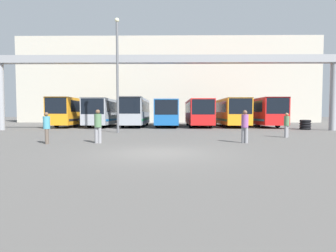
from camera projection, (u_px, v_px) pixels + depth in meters
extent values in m
plane|color=#514F4C|center=(159.00, 153.00, 10.57)|extent=(200.00, 200.00, 0.00)
cube|color=#B7B2A3|center=(169.00, 83.00, 50.39)|extent=(52.14, 12.00, 14.69)
cylinder|color=gray|center=(1.00, 97.00, 24.64)|extent=(0.60, 0.60, 6.25)
cylinder|color=gray|center=(333.00, 97.00, 24.29)|extent=(0.60, 0.60, 6.25)
cube|color=gray|center=(166.00, 59.00, 24.29)|extent=(31.71, 0.80, 0.70)
cube|color=orange|center=(77.00, 111.00, 32.60)|extent=(2.44, 11.88, 2.95)
cube|color=black|center=(56.00, 106.00, 26.66)|extent=(2.25, 0.06, 1.65)
cube|color=black|center=(77.00, 107.00, 32.57)|extent=(2.47, 10.10, 1.24)
cube|color=black|center=(77.00, 119.00, 32.65)|extent=(2.47, 11.29, 0.24)
cylinder|color=black|center=(57.00, 123.00, 29.36)|extent=(0.28, 0.92, 0.92)
cylinder|color=black|center=(76.00, 123.00, 29.33)|extent=(0.28, 0.92, 0.92)
cylinder|color=black|center=(78.00, 121.00, 36.00)|extent=(0.28, 0.92, 0.92)
cylinder|color=black|center=(93.00, 121.00, 35.98)|extent=(0.28, 0.92, 0.92)
cube|color=#999EA5|center=(105.00, 112.00, 31.93)|extent=(2.56, 10.63, 2.86)
cube|color=black|center=(92.00, 106.00, 26.62)|extent=(2.36, 0.06, 1.60)
cube|color=black|center=(105.00, 107.00, 31.91)|extent=(2.59, 9.04, 1.20)
cube|color=#1966B2|center=(106.00, 119.00, 31.98)|extent=(2.59, 10.10, 0.24)
cylinder|color=black|center=(89.00, 123.00, 29.03)|extent=(0.28, 1.10, 1.10)
cylinder|color=black|center=(109.00, 123.00, 29.01)|extent=(0.28, 1.10, 1.10)
cylinder|color=black|center=(103.00, 121.00, 34.98)|extent=(0.28, 1.10, 1.10)
cylinder|color=black|center=(120.00, 121.00, 34.95)|extent=(0.28, 1.10, 1.10)
cube|color=#999EA5|center=(136.00, 111.00, 31.62)|extent=(2.45, 10.10, 2.98)
cube|color=black|center=(129.00, 105.00, 26.57)|extent=(2.26, 0.06, 1.67)
cube|color=black|center=(136.00, 107.00, 31.60)|extent=(2.48, 8.59, 1.25)
cube|color=#268C4C|center=(136.00, 119.00, 31.67)|extent=(2.48, 9.60, 0.24)
cylinder|color=black|center=(123.00, 123.00, 28.88)|extent=(0.28, 0.95, 0.95)
cylinder|color=black|center=(142.00, 123.00, 28.85)|extent=(0.28, 0.95, 0.95)
cylinder|color=black|center=(131.00, 122.00, 34.53)|extent=(0.28, 0.95, 0.95)
cylinder|color=black|center=(147.00, 122.00, 34.50)|extent=(0.28, 0.95, 0.95)
cube|color=#1959A5|center=(167.00, 112.00, 32.43)|extent=(2.56, 11.79, 2.73)
cube|color=black|center=(166.00, 107.00, 26.54)|extent=(2.35, 0.06, 1.53)
cube|color=black|center=(167.00, 108.00, 32.40)|extent=(2.59, 10.02, 1.15)
cube|color=black|center=(167.00, 119.00, 32.47)|extent=(2.59, 11.20, 0.24)
cylinder|color=black|center=(157.00, 123.00, 29.20)|extent=(0.28, 1.03, 1.03)
cylinder|color=black|center=(177.00, 123.00, 29.18)|extent=(0.28, 1.03, 1.03)
cylinder|color=black|center=(159.00, 121.00, 35.80)|extent=(0.28, 1.03, 1.03)
cylinder|color=black|center=(176.00, 121.00, 35.77)|extent=(0.28, 1.03, 1.03)
cube|color=red|center=(198.00, 112.00, 31.53)|extent=(2.53, 10.07, 2.77)
cube|color=black|center=(203.00, 107.00, 26.49)|extent=(2.33, 0.06, 1.55)
cube|color=black|center=(198.00, 108.00, 31.50)|extent=(2.56, 8.56, 1.17)
cube|color=red|center=(198.00, 119.00, 31.57)|extent=(2.56, 9.57, 0.24)
cylinder|color=black|center=(191.00, 123.00, 28.78)|extent=(0.28, 1.01, 1.01)
cylinder|color=black|center=(211.00, 123.00, 28.76)|extent=(0.28, 1.01, 1.01)
cylinder|color=black|center=(187.00, 122.00, 34.42)|extent=(0.28, 1.01, 1.01)
cylinder|color=black|center=(204.00, 122.00, 34.39)|extent=(0.28, 1.01, 1.01)
cube|color=orange|center=(229.00, 112.00, 31.95)|extent=(2.59, 11.02, 2.86)
cube|color=black|center=(241.00, 106.00, 26.45)|extent=(2.38, 0.06, 1.60)
cube|color=black|center=(229.00, 107.00, 31.93)|extent=(2.62, 9.37, 1.20)
cube|color=#268C4C|center=(228.00, 119.00, 32.00)|extent=(2.62, 10.47, 0.24)
cylinder|color=black|center=(224.00, 123.00, 28.95)|extent=(0.28, 1.06, 1.06)
cylinder|color=black|center=(245.00, 123.00, 28.92)|extent=(0.28, 1.06, 1.06)
cylinder|color=black|center=(215.00, 121.00, 35.11)|extent=(0.28, 1.06, 1.06)
cylinder|color=black|center=(232.00, 121.00, 35.08)|extent=(0.28, 1.06, 1.06)
cube|color=red|center=(258.00, 112.00, 32.56)|extent=(2.51, 12.33, 2.92)
cube|color=black|center=(278.00, 106.00, 26.40)|extent=(2.31, 0.06, 1.63)
cube|color=black|center=(258.00, 107.00, 32.54)|extent=(2.54, 10.48, 1.23)
cube|color=#1966B2|center=(258.00, 119.00, 32.61)|extent=(2.54, 11.71, 0.24)
cylinder|color=black|center=(258.00, 123.00, 29.19)|extent=(0.28, 1.09, 1.09)
cylinder|color=black|center=(278.00, 123.00, 29.17)|extent=(0.28, 1.09, 1.09)
cylinder|color=black|center=(241.00, 121.00, 36.09)|extent=(0.28, 1.09, 1.09)
cylinder|color=black|center=(257.00, 121.00, 36.06)|extent=(0.28, 1.09, 1.09)
cylinder|color=gray|center=(100.00, 135.00, 14.04)|extent=(0.20, 0.20, 0.86)
cylinder|color=gray|center=(96.00, 135.00, 14.03)|extent=(0.20, 0.20, 0.86)
cylinder|color=#4C724C|center=(98.00, 121.00, 13.99)|extent=(0.37, 0.37, 0.71)
sphere|color=brown|center=(98.00, 112.00, 13.97)|extent=(0.23, 0.23, 0.23)
cylinder|color=gray|center=(287.00, 132.00, 17.38)|extent=(0.18, 0.18, 0.78)
cylinder|color=gray|center=(286.00, 132.00, 17.28)|extent=(0.18, 0.18, 0.78)
cylinder|color=#4C724C|center=(287.00, 121.00, 17.29)|extent=(0.34, 0.34, 0.65)
sphere|color=#8C6647|center=(287.00, 114.00, 17.27)|extent=(0.21, 0.21, 0.21)
cylinder|color=brown|center=(47.00, 136.00, 13.80)|extent=(0.18, 0.18, 0.79)
cylinder|color=brown|center=(47.00, 136.00, 13.66)|extent=(0.18, 0.18, 0.79)
cylinder|color=teal|center=(47.00, 123.00, 13.69)|extent=(0.35, 0.35, 0.66)
sphere|color=brown|center=(46.00, 114.00, 13.67)|extent=(0.21, 0.21, 0.21)
cylinder|color=gray|center=(246.00, 135.00, 14.04)|extent=(0.19, 0.19, 0.84)
cylinder|color=gray|center=(243.00, 135.00, 14.15)|extent=(0.19, 0.19, 0.84)
cylinder|color=#8C4C8C|center=(245.00, 121.00, 14.06)|extent=(0.37, 0.37, 0.70)
sphere|color=brown|center=(245.00, 112.00, 14.04)|extent=(0.23, 0.23, 0.23)
cone|color=orange|center=(98.00, 128.00, 22.62)|extent=(0.44, 0.44, 0.73)
torus|color=black|center=(305.00, 128.00, 25.49)|extent=(1.04, 1.04, 0.24)
torus|color=black|center=(305.00, 126.00, 25.48)|extent=(1.04, 1.04, 0.24)
torus|color=black|center=(305.00, 123.00, 25.47)|extent=(1.04, 1.04, 0.24)
torus|color=black|center=(305.00, 121.00, 25.46)|extent=(1.04, 1.04, 0.24)
cylinder|color=#595B60|center=(118.00, 78.00, 21.38)|extent=(0.20, 0.20, 8.97)
sphere|color=beige|center=(117.00, 20.00, 21.15)|extent=(0.36, 0.36, 0.36)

